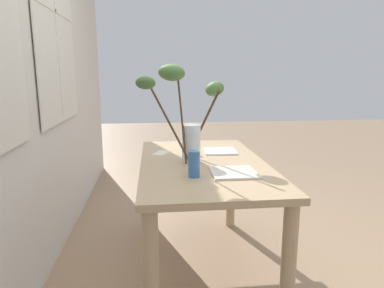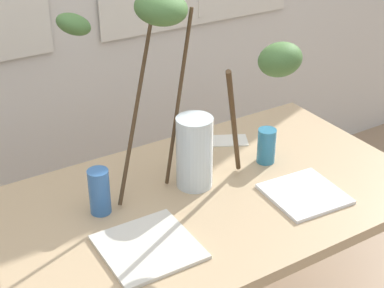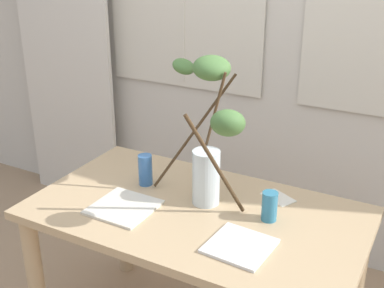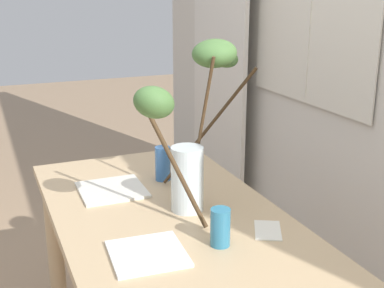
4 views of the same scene
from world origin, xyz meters
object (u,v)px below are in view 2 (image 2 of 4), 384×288
vase_with_branches (190,92)px  drinking_glass_blue_right (266,146)px  drinking_glass_blue_left (99,192)px  plate_square_right (304,194)px  plate_square_left (148,247)px  dining_table (204,227)px

vase_with_branches → drinking_glass_blue_right: (0.29, -0.03, -0.26)m
drinking_glass_blue_left → vase_with_branches: bearing=0.8°
drinking_glass_blue_right → plate_square_right: bearing=-96.5°
plate_square_left → drinking_glass_blue_right: bearing=19.8°
drinking_glass_blue_right → plate_square_left: bearing=-160.2°
dining_table → vase_with_branches: bearing=85.8°
drinking_glass_blue_left → drinking_glass_blue_right: bearing=-2.4°
dining_table → vase_with_branches: size_ratio=2.24×
drinking_glass_blue_left → plate_square_left: drinking_glass_blue_left is taller
vase_with_branches → drinking_glass_blue_left: (-0.32, -0.00, -0.25)m
vase_with_branches → drinking_glass_blue_right: 0.39m
vase_with_branches → drinking_glass_blue_left: vase_with_branches is taller
drinking_glass_blue_right → plate_square_left: 0.61m
plate_square_right → plate_square_left: bearing=177.1°
drinking_glass_blue_left → plate_square_right: 0.64m
plate_square_left → vase_with_branches: bearing=40.2°
dining_table → drinking_glass_blue_right: drinking_glass_blue_right is taller
drinking_glass_blue_left → plate_square_left: bearing=-80.3°
plate_square_left → plate_square_right: 0.55m
dining_table → plate_square_right: bearing=-31.1°
plate_square_right → drinking_glass_blue_right: bearing=83.5°
vase_with_branches → drinking_glass_blue_left: 0.41m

